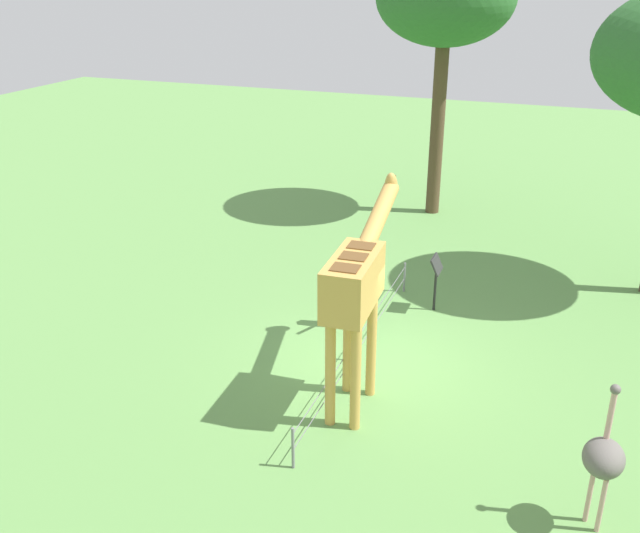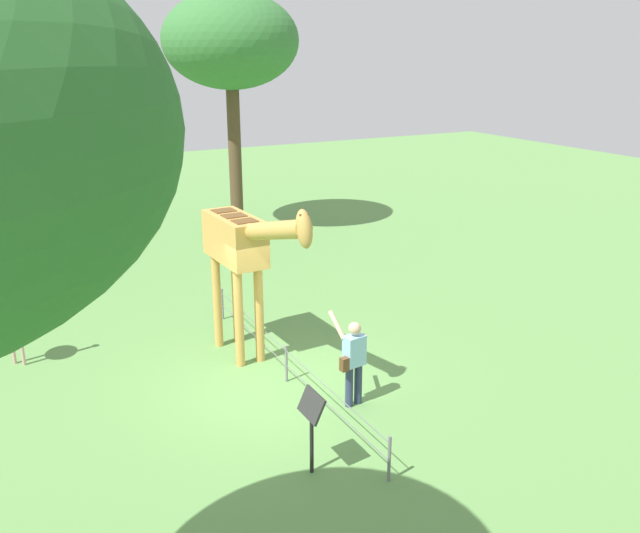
# 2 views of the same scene
# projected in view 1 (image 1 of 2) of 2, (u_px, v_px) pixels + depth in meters

# --- Properties ---
(ground_plane) EXTENTS (60.00, 60.00, 0.00)m
(ground_plane) POSITION_uv_depth(u_px,v_px,m) (371.00, 363.00, 14.18)
(ground_plane) COLOR #60934C
(giraffe) EXTENTS (3.87, 0.79, 3.65)m
(giraffe) POSITION_uv_depth(u_px,v_px,m) (358.00, 282.00, 12.12)
(giraffe) COLOR gold
(giraffe) RESTS_ON ground_plane
(visitor) EXTENTS (0.66, 0.58, 1.68)m
(visitor) POSITION_uv_depth(u_px,v_px,m) (350.00, 289.00, 15.27)
(visitor) COLOR navy
(visitor) RESTS_ON ground_plane
(ostrich) EXTENTS (0.70, 0.56, 2.25)m
(ostrich) POSITION_uv_depth(u_px,v_px,m) (604.00, 458.00, 9.63)
(ostrich) COLOR #CC9E93
(ostrich) RESTS_ON ground_plane
(info_sign) EXTENTS (0.56, 0.21, 1.32)m
(info_sign) POSITION_uv_depth(u_px,v_px,m) (436.00, 272.00, 15.98)
(info_sign) COLOR black
(info_sign) RESTS_ON ground_plane
(wire_fence) EXTENTS (7.05, 0.05, 0.75)m
(wire_fence) POSITION_uv_depth(u_px,v_px,m) (361.00, 343.00, 14.10)
(wire_fence) COLOR slate
(wire_fence) RESTS_ON ground_plane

